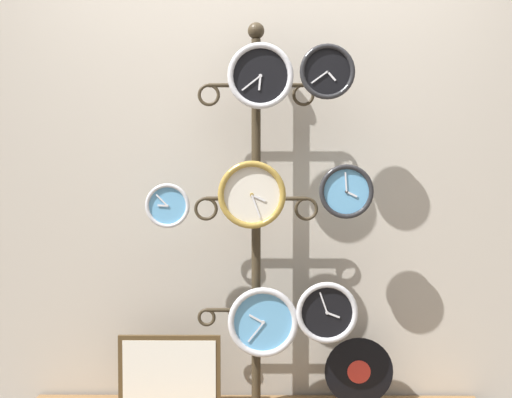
{
  "coord_description": "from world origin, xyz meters",
  "views": [
    {
      "loc": [
        0.02,
        -2.44,
        1.18
      ],
      "look_at": [
        0.0,
        0.36,
        1.06
      ],
      "focal_mm": 42.0,
      "sensor_mm": 36.0,
      "label": 1
    }
  ],
  "objects_px": {
    "clock_middle_center": "(252,195)",
    "clock_middle_right": "(346,192)",
    "clock_top_center": "(260,76)",
    "clock_top_right": "(327,72)",
    "display_stand": "(256,287)",
    "clock_bottom_right": "(327,312)",
    "clock_middle_left": "(168,206)",
    "clock_bottom_center": "(263,322)",
    "picture_frame": "(169,372)",
    "vinyl_record": "(359,372)"
  },
  "relations": [
    {
      "from": "clock_middle_left",
      "to": "clock_bottom_right",
      "type": "relative_size",
      "value": 0.72
    },
    {
      "from": "clock_middle_right",
      "to": "picture_frame",
      "type": "relative_size",
      "value": 0.52
    },
    {
      "from": "clock_top_center",
      "to": "clock_middle_center",
      "type": "relative_size",
      "value": 0.96
    },
    {
      "from": "clock_bottom_center",
      "to": "picture_frame",
      "type": "bearing_deg",
      "value": 175.69
    },
    {
      "from": "display_stand",
      "to": "clock_middle_right",
      "type": "xyz_separation_m",
      "value": [
        0.42,
        -0.1,
        0.46
      ]
    },
    {
      "from": "clock_bottom_center",
      "to": "vinyl_record",
      "type": "bearing_deg",
      "value": 9.96
    },
    {
      "from": "clock_top_center",
      "to": "clock_top_right",
      "type": "bearing_deg",
      "value": 1.31
    },
    {
      "from": "clock_top_center",
      "to": "vinyl_record",
      "type": "distance_m",
      "value": 1.48
    },
    {
      "from": "clock_top_right",
      "to": "clock_middle_right",
      "type": "height_order",
      "value": "clock_top_right"
    },
    {
      "from": "clock_top_right",
      "to": "clock_middle_right",
      "type": "relative_size",
      "value": 1.01
    },
    {
      "from": "display_stand",
      "to": "picture_frame",
      "type": "distance_m",
      "value": 0.57
    },
    {
      "from": "clock_middle_center",
      "to": "clock_bottom_center",
      "type": "bearing_deg",
      "value": 21.43
    },
    {
      "from": "clock_bottom_center",
      "to": "picture_frame",
      "type": "distance_m",
      "value": 0.51
    },
    {
      "from": "display_stand",
      "to": "clock_middle_right",
      "type": "bearing_deg",
      "value": -13.39
    },
    {
      "from": "clock_top_center",
      "to": "picture_frame",
      "type": "distance_m",
      "value": 1.45
    },
    {
      "from": "clock_top_center",
      "to": "vinyl_record",
      "type": "xyz_separation_m",
      "value": [
        0.47,
        0.1,
        -1.4
      ]
    },
    {
      "from": "clock_middle_center",
      "to": "clock_middle_right",
      "type": "bearing_deg",
      "value": 1.65
    },
    {
      "from": "clock_middle_right",
      "to": "clock_top_right",
      "type": "bearing_deg",
      "value": -174.52
    },
    {
      "from": "display_stand",
      "to": "clock_middle_right",
      "type": "height_order",
      "value": "display_stand"
    },
    {
      "from": "clock_middle_left",
      "to": "picture_frame",
      "type": "xyz_separation_m",
      "value": [
        -0.0,
        0.04,
        -0.79
      ]
    },
    {
      "from": "clock_bottom_center",
      "to": "clock_bottom_right",
      "type": "bearing_deg",
      "value": -2.63
    },
    {
      "from": "clock_bottom_center",
      "to": "vinyl_record",
      "type": "relative_size",
      "value": 1.0
    },
    {
      "from": "clock_middle_left",
      "to": "clock_middle_right",
      "type": "bearing_deg",
      "value": -0.24
    },
    {
      "from": "clock_top_center",
      "to": "clock_bottom_right",
      "type": "height_order",
      "value": "clock_top_center"
    },
    {
      "from": "display_stand",
      "to": "clock_middle_left",
      "type": "relative_size",
      "value": 9.13
    },
    {
      "from": "display_stand",
      "to": "clock_bottom_right",
      "type": "height_order",
      "value": "display_stand"
    },
    {
      "from": "clock_bottom_right",
      "to": "picture_frame",
      "type": "distance_m",
      "value": 0.8
    },
    {
      "from": "clock_middle_right",
      "to": "clock_bottom_right",
      "type": "height_order",
      "value": "clock_middle_right"
    },
    {
      "from": "clock_middle_center",
      "to": "clock_bottom_right",
      "type": "bearing_deg",
      "value": 1.11
    },
    {
      "from": "clock_middle_center",
      "to": "vinyl_record",
      "type": "height_order",
      "value": "clock_middle_center"
    },
    {
      "from": "vinyl_record",
      "to": "picture_frame",
      "type": "height_order",
      "value": "picture_frame"
    },
    {
      "from": "clock_top_center",
      "to": "clock_top_right",
      "type": "distance_m",
      "value": 0.31
    },
    {
      "from": "clock_middle_center",
      "to": "clock_top_center",
      "type": "bearing_deg",
      "value": -4.65
    },
    {
      "from": "display_stand",
      "to": "clock_bottom_center",
      "type": "relative_size",
      "value": 5.74
    },
    {
      "from": "picture_frame",
      "to": "display_stand",
      "type": "bearing_deg",
      "value": 8.0
    },
    {
      "from": "display_stand",
      "to": "clock_middle_left",
      "type": "height_order",
      "value": "display_stand"
    },
    {
      "from": "clock_middle_right",
      "to": "picture_frame",
      "type": "distance_m",
      "value": 1.19
    },
    {
      "from": "clock_middle_left",
      "to": "clock_bottom_center",
      "type": "height_order",
      "value": "clock_middle_left"
    },
    {
      "from": "display_stand",
      "to": "vinyl_record",
      "type": "height_order",
      "value": "display_stand"
    },
    {
      "from": "display_stand",
      "to": "clock_top_center",
      "type": "bearing_deg",
      "value": -79.8
    },
    {
      "from": "clock_middle_center",
      "to": "vinyl_record",
      "type": "distance_m",
      "value": 1.0
    },
    {
      "from": "display_stand",
      "to": "clock_bottom_right",
      "type": "bearing_deg",
      "value": -17.66
    },
    {
      "from": "clock_top_right",
      "to": "clock_middle_left",
      "type": "height_order",
      "value": "clock_top_right"
    },
    {
      "from": "clock_top_center",
      "to": "clock_top_right",
      "type": "relative_size",
      "value": 1.19
    },
    {
      "from": "picture_frame",
      "to": "clock_middle_center",
      "type": "bearing_deg",
      "value": -7.82
    },
    {
      "from": "picture_frame",
      "to": "clock_top_center",
      "type": "bearing_deg",
      "value": -7.53
    },
    {
      "from": "clock_middle_center",
      "to": "picture_frame",
      "type": "xyz_separation_m",
      "value": [
        -0.39,
        0.05,
        -0.85
      ]
    },
    {
      "from": "clock_top_right",
      "to": "clock_middle_right",
      "type": "bearing_deg",
      "value": 5.48
    },
    {
      "from": "clock_top_right",
      "to": "clock_bottom_right",
      "type": "height_order",
      "value": "clock_top_right"
    },
    {
      "from": "vinyl_record",
      "to": "picture_frame",
      "type": "distance_m",
      "value": 0.91
    }
  ]
}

